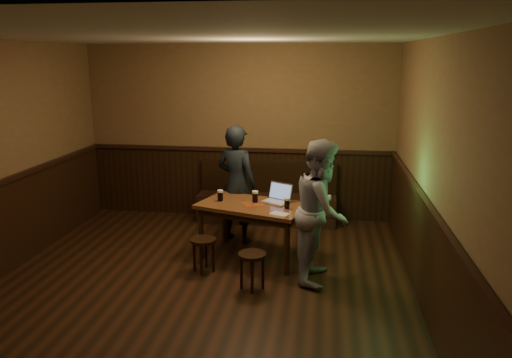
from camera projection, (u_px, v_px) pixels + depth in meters
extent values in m
cube|color=black|center=(193.00, 298.00, 5.54)|extent=(5.00, 6.00, 0.02)
cube|color=beige|center=(184.00, 34.00, 4.87)|extent=(5.00, 6.00, 0.02)
cube|color=brown|center=(239.00, 132.00, 8.10)|extent=(5.00, 0.02, 2.80)
cube|color=brown|center=(14.00, 322.00, 2.31)|extent=(5.00, 0.02, 2.80)
cube|color=brown|center=(439.00, 183.00, 4.86)|extent=(0.02, 6.00, 2.80)
cube|color=black|center=(239.00, 183.00, 8.28)|extent=(4.98, 0.04, 1.10)
cube|color=black|center=(428.00, 264.00, 5.07)|extent=(0.04, 5.98, 1.10)
cube|color=black|center=(238.00, 149.00, 8.11)|extent=(4.98, 0.06, 0.06)
cube|color=black|center=(430.00, 209.00, 4.94)|extent=(0.06, 5.98, 0.06)
cube|color=black|center=(267.00, 208.00, 8.03)|extent=(2.20, 0.50, 0.45)
cube|color=black|center=(268.00, 177.00, 8.10)|extent=(2.20, 0.10, 0.50)
cube|color=brown|center=(253.00, 206.00, 6.48)|extent=(1.55, 1.17, 0.05)
cube|color=#301F0D|center=(253.00, 211.00, 6.50)|extent=(1.40, 1.02, 0.08)
cube|color=maroon|center=(253.00, 204.00, 6.47)|extent=(0.34, 0.34, 0.00)
cylinder|color=#301F0D|center=(201.00, 233.00, 6.55)|extent=(0.07, 0.07, 0.69)
cylinder|color=#301F0D|center=(224.00, 219.00, 7.10)|extent=(0.07, 0.07, 0.69)
cylinder|color=#301F0D|center=(287.00, 248.00, 6.03)|extent=(0.07, 0.07, 0.69)
cylinder|color=#301F0D|center=(305.00, 232.00, 6.58)|extent=(0.07, 0.07, 0.69)
cylinder|color=black|center=(203.00, 240.00, 6.11)|extent=(0.32, 0.32, 0.04)
cylinder|color=black|center=(213.00, 256.00, 6.14)|extent=(0.03, 0.03, 0.41)
cylinder|color=black|center=(206.00, 252.00, 6.27)|extent=(0.03, 0.03, 0.41)
cylinder|color=black|center=(194.00, 255.00, 6.17)|extent=(0.03, 0.03, 0.41)
cylinder|color=black|center=(201.00, 260.00, 6.04)|extent=(0.03, 0.03, 0.41)
cylinder|color=black|center=(252.00, 255.00, 5.64)|extent=(0.36, 0.36, 0.04)
cylinder|color=black|center=(263.00, 272.00, 5.69)|extent=(0.03, 0.03, 0.42)
cylinder|color=black|center=(252.00, 267.00, 5.81)|extent=(0.03, 0.03, 0.42)
cylinder|color=black|center=(241.00, 272.00, 5.69)|extent=(0.03, 0.03, 0.42)
cylinder|color=black|center=(252.00, 276.00, 5.57)|extent=(0.03, 0.03, 0.42)
cylinder|color=maroon|center=(220.00, 201.00, 6.59)|extent=(0.10, 0.10, 0.00)
cylinder|color=silver|center=(220.00, 201.00, 6.59)|extent=(0.08, 0.08, 0.00)
cylinder|color=black|center=(220.00, 196.00, 6.57)|extent=(0.07, 0.07, 0.12)
cylinder|color=beige|center=(220.00, 191.00, 6.55)|extent=(0.08, 0.08, 0.03)
cylinder|color=maroon|center=(255.00, 202.00, 6.54)|extent=(0.10, 0.10, 0.00)
cylinder|color=silver|center=(255.00, 202.00, 6.53)|extent=(0.09, 0.09, 0.00)
cylinder|color=black|center=(255.00, 198.00, 6.52)|extent=(0.07, 0.07, 0.12)
cylinder|color=beige|center=(255.00, 192.00, 6.50)|extent=(0.08, 0.08, 0.03)
cylinder|color=maroon|center=(287.00, 209.00, 6.26)|extent=(0.09, 0.09, 0.00)
cylinder|color=silver|center=(287.00, 209.00, 6.26)|extent=(0.08, 0.08, 0.00)
cylinder|color=black|center=(287.00, 204.00, 6.25)|extent=(0.07, 0.07, 0.11)
cylinder|color=beige|center=(287.00, 199.00, 6.23)|extent=(0.07, 0.07, 0.03)
cube|color=silver|center=(275.00, 202.00, 6.52)|extent=(0.42, 0.38, 0.02)
cube|color=#B2B2B7|center=(275.00, 201.00, 6.52)|extent=(0.36, 0.31, 0.00)
cube|color=silver|center=(281.00, 191.00, 6.59)|extent=(0.34, 0.23, 0.22)
cube|color=#5C75AB|center=(280.00, 191.00, 6.58)|extent=(0.30, 0.20, 0.19)
cube|color=silver|center=(280.00, 214.00, 6.07)|extent=(0.26, 0.22, 0.00)
imported|color=black|center=(237.00, 184.00, 7.07)|extent=(0.72, 0.61, 1.69)
imported|color=#95959A|center=(322.00, 211.00, 5.82)|extent=(0.74, 0.90, 1.69)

